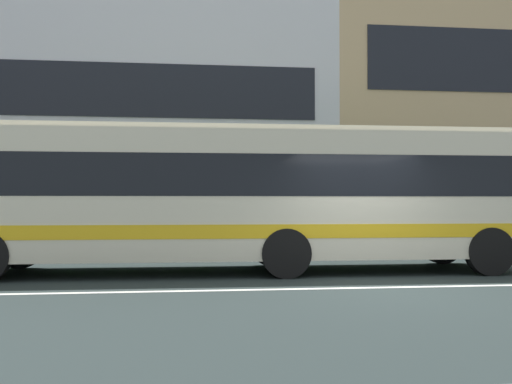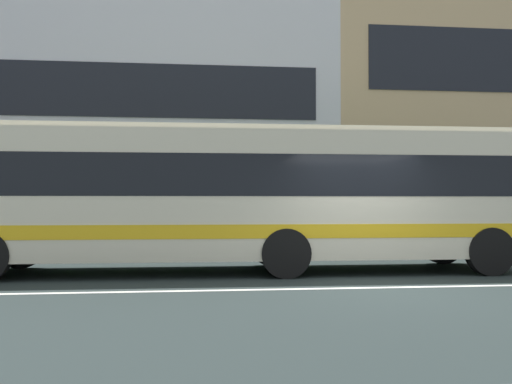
# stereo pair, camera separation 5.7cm
# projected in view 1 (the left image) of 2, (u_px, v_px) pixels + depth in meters

# --- Properties ---
(ground_plane) EXTENTS (160.00, 160.00, 0.00)m
(ground_plane) POSITION_uv_depth(u_px,v_px,m) (382.00, 288.00, 10.16)
(ground_plane) COLOR #242E2D
(lane_centre_line) EXTENTS (60.00, 0.16, 0.01)m
(lane_centre_line) POSITION_uv_depth(u_px,v_px,m) (382.00, 287.00, 10.16)
(lane_centre_line) COLOR silver
(lane_centre_line) RESTS_ON ground_plane
(hedge_row_far) EXTENTS (19.84, 1.10, 1.04)m
(hedge_row_far) POSITION_uv_depth(u_px,v_px,m) (295.00, 237.00, 16.67)
(hedge_row_far) COLOR #1E5415
(hedge_row_far) RESTS_ON ground_plane
(apartment_block_left) EXTENTS (22.20, 9.61, 9.09)m
(apartment_block_left) POSITION_uv_depth(u_px,v_px,m) (44.00, 128.00, 23.32)
(apartment_block_left) COLOR silver
(apartment_block_left) RESTS_ON ground_plane
(transit_bus) EXTENTS (12.13, 2.69, 3.11)m
(transit_bus) POSITION_uv_depth(u_px,v_px,m) (244.00, 193.00, 12.52)
(transit_bus) COLOR beige
(transit_bus) RESTS_ON ground_plane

